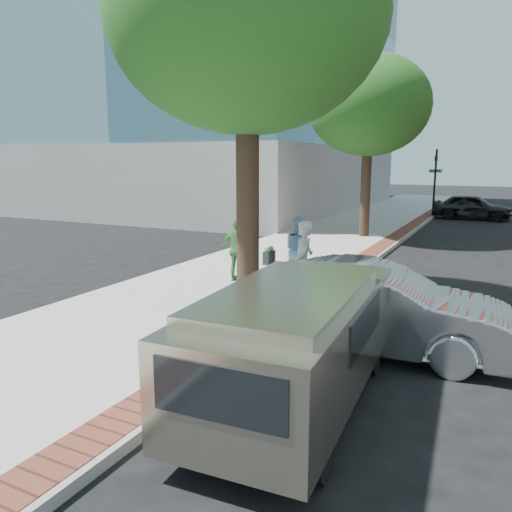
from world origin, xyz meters
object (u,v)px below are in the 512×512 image
Objects in this scene: bg_car at (472,207)px; van at (300,336)px; person_officer at (299,250)px; person_green at (238,250)px; person_gray at (303,263)px; sedan_silver at (373,308)px; parking_meter at (269,269)px.

van is at bearing 179.86° from bg_car.
bg_car is at bearing 85.24° from van.
van is at bearing 148.02° from person_officer.
person_gray is at bearing 149.55° from person_green.
person_gray is 1.11× the size of person_green.
person_officer reaches higher than person_green.
person_green reaches higher than sedan_silver.
person_green is 0.40× the size of bg_car.
van is (1.44, -3.77, -0.15)m from person_gray.
parking_meter is 21.53m from bg_car.
parking_meter is at bearing 175.48° from bg_car.
person_gray is at bearing 84.25° from parking_meter.
sedan_silver is at bearing 75.44° from van.
sedan_silver is 2.27m from van.
person_green is 0.36× the size of sedan_silver.
person_officer is 1.04× the size of person_green.
parking_meter is 3.42m from person_green.
person_officer reaches higher than van.
person_officer is 0.37× the size of van.
sedan_silver is (1.88, -1.56, -0.30)m from person_gray.
sedan_silver is (2.66, -3.28, -0.24)m from person_officer.
van reaches higher than sedan_silver.
person_officer is (-0.77, 1.72, -0.06)m from person_gray.
parking_meter is 0.36× the size of bg_car.
person_officer is 4.23m from sedan_silver.
person_gray is 0.40× the size of van.
van is (3.70, -5.05, -0.06)m from person_green.
person_green is (-2.12, 2.67, -0.24)m from parking_meter.
sedan_silver is at bearing 144.68° from person_green.
parking_meter is 2.88m from van.
person_officer is 18.52m from bg_car.
person_green is (-2.26, 1.28, -0.09)m from person_gray.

